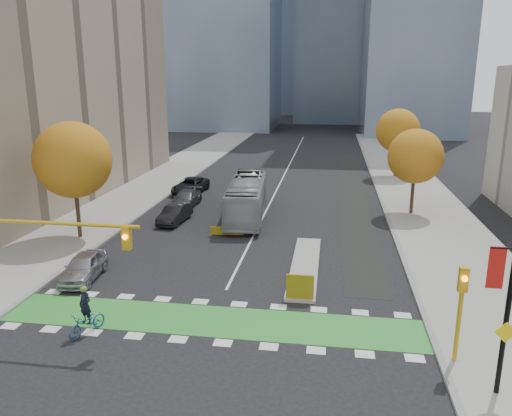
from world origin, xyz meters
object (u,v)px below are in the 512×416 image
(hazard_board, at_px, (300,287))
(tree_west, at_px, (73,160))
(tree_east_far, at_px, (398,131))
(parked_car_d, at_px, (190,186))
(traffic_signal_west, at_px, (20,245))
(parked_car_a, at_px, (84,267))
(tree_east_near, at_px, (415,156))
(bus, at_px, (247,198))
(traffic_signal_east, at_px, (461,300))
(parked_car_c, at_px, (186,199))
(cyclist, at_px, (87,318))
(parked_car_b, at_px, (175,214))

(hazard_board, height_order, tree_west, tree_west)
(tree_east_far, xyz_separation_m, parked_car_d, (-20.71, -11.12, -4.50))
(traffic_signal_west, xyz_separation_m, parked_car_a, (-0.32, 5.79, -3.31))
(hazard_board, xyz_separation_m, tree_west, (-16.00, 7.80, 4.82))
(tree_east_near, distance_m, bus, 13.98)
(traffic_signal_east, relative_size, parked_car_c, 0.87)
(traffic_signal_west, distance_m, cyclist, 4.30)
(cyclist, relative_size, parked_car_a, 0.54)
(tree_west, relative_size, tree_east_near, 1.16)
(tree_west, bearing_deg, tree_east_near, 22.62)
(hazard_board, distance_m, parked_car_b, 16.53)
(hazard_board, relative_size, parked_car_d, 0.26)
(bus, height_order, parked_car_c, bus)
(tree_east_far, bearing_deg, parked_car_a, -122.39)
(traffic_signal_west, relative_size, bus, 0.75)
(cyclist, height_order, parked_car_b, cyclist)
(tree_east_near, relative_size, parked_car_a, 1.65)
(tree_east_near, xyz_separation_m, traffic_signal_west, (-19.93, -22.51, -0.83))
(tree_west, relative_size, tree_east_far, 1.08)
(tree_east_near, height_order, parked_car_a, tree_east_near)
(tree_west, relative_size, traffic_signal_west, 0.96)
(parked_car_c, distance_m, parked_car_d, 5.10)
(bus, bearing_deg, tree_east_near, 5.69)
(hazard_board, height_order, parked_car_a, parked_car_a)
(hazard_board, height_order, cyclist, cyclist)
(traffic_signal_east, height_order, cyclist, traffic_signal_east)
(parked_car_d, bearing_deg, tree_east_far, 33.23)
(hazard_board, height_order, parked_car_c, hazard_board)
(tree_east_near, height_order, traffic_signal_west, tree_east_near)
(cyclist, bearing_deg, parked_car_c, 117.26)
(traffic_signal_east, xyz_separation_m, parked_car_a, (-18.75, 5.79, -2.01))
(parked_car_a, bearing_deg, traffic_signal_east, -23.33)
(hazard_board, xyz_separation_m, parked_car_a, (-12.25, 1.08, -0.07))
(traffic_signal_east, height_order, parked_car_d, traffic_signal_east)
(bus, relative_size, parked_car_a, 2.65)
(bus, bearing_deg, parked_car_a, -121.35)
(hazard_board, relative_size, parked_car_b, 0.33)
(bus, height_order, parked_car_d, bus)
(tree_east_far, xyz_separation_m, parked_car_c, (-19.71, -16.12, -4.56))
(parked_car_d, bearing_deg, tree_east_near, -8.59)
(tree_east_near, relative_size, traffic_signal_west, 0.83)
(tree_west, bearing_deg, parked_car_b, 42.13)
(traffic_signal_west, height_order, parked_car_a, traffic_signal_west)
(tree_west, height_order, parked_car_c, tree_west)
(traffic_signal_west, relative_size, parked_car_c, 1.82)
(parked_car_a, bearing_deg, tree_east_far, 51.44)
(cyclist, xyz_separation_m, bus, (3.80, 19.91, 0.81))
(traffic_signal_east, bearing_deg, tree_west, 150.93)
(tree_west, distance_m, parked_car_c, 12.04)
(parked_car_b, height_order, parked_car_c, parked_car_b)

